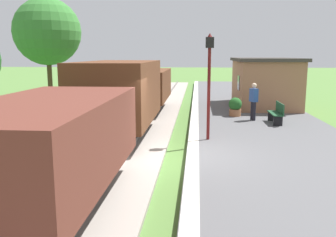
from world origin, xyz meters
The scene contains 14 objects.
ground_plane centered at (0.00, 0.00, 0.00)m, with size 160.00×160.00×0.00m, color #517A38.
platform_slab centered at (3.20, 0.00, 0.12)m, with size 6.00×60.00×0.25m, color #565659.
platform_edge_stripe centered at (0.40, 0.00, 0.25)m, with size 0.36×60.00×0.01m, color silver.
track_ballast centered at (-2.40, 0.00, 0.06)m, with size 3.80×60.00×0.12m, color #9E9389.
rail_near centered at (-1.68, 0.00, 0.19)m, with size 0.07×60.00×0.14m, color slate.
rail_far centered at (-3.12, 0.00, 0.19)m, with size 0.07×60.00×0.14m, color slate.
freight_train centered at (-2.40, 2.73, 1.51)m, with size 2.50×19.40×2.72m.
station_hut centered at (4.40, 10.85, 1.65)m, with size 3.50×5.80×2.78m.
bench_near_hut centered at (4.00, 5.34, 0.72)m, with size 0.42×1.50×0.91m.
bench_down_platform centered at (4.00, 15.23, 0.72)m, with size 0.42×1.50×0.91m.
person_waiting centered at (3.07, 6.00, 1.18)m, with size 0.38×0.45×1.71m.
potted_planter centered at (2.37, 7.09, 0.72)m, with size 0.64×0.64×0.92m.
lamp_post_near centered at (0.91, 2.03, 2.80)m, with size 0.28×0.28×3.70m.
tree_trackside_far centered at (-8.34, 10.56, 4.53)m, with size 3.93×3.93×6.51m.
Camera 1 is at (0.50, -10.57, 3.24)m, focal length 38.59 mm.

